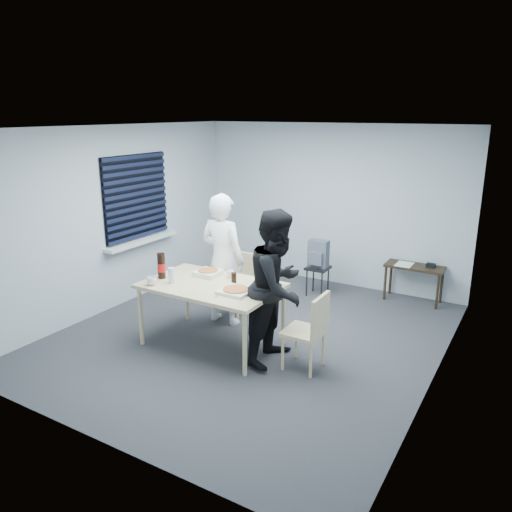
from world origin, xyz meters
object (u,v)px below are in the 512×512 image
Objects in this scene: person_white at (223,259)px; mug_a at (152,281)px; dining_table at (211,289)px; person_black at (278,287)px; stool at (318,274)px; side_table at (414,271)px; chair_far at (237,279)px; mug_b at (230,274)px; backpack at (318,254)px; chair_right at (311,327)px; soda_bottle at (161,266)px.

person_white is 1.08m from mug_a.
dining_table is at bearing 112.69° from person_white.
person_black is at bearing 4.66° from dining_table.
person_black is 1.53m from mug_a.
person_white is at bearing -113.55° from stool.
person_white is 1.81m from stool.
person_white reaches higher than side_table.
mug_a reaches higher than stool.
dining_table is 1.81× the size of chair_far.
person_black is at bearing -17.19° from mug_b.
mug_b reaches higher than stool.
side_table is 2.00× the size of backpack.
chair_far is 8.90× the size of mug_b.
person_white is 1.27m from person_black.
person_black is (-0.44, 0.03, 0.37)m from chair_right.
backpack is at bearing 79.27° from dining_table.
side_table is 3.92m from mug_a.
chair_right reaches higher than stool.
dining_table is 1.02m from chair_far.
mug_a is 0.28m from soda_bottle.
side_table is 3.77m from soda_bottle.
soda_bottle is (-0.40, -1.09, 0.43)m from chair_far.
stool is 4.62× the size of mug_b.
chair_right is at bearing 158.77° from person_white.
soda_bottle is at bearing -114.52° from stool.
soda_bottle reaches higher than mug_a.
stool is (-0.44, 2.16, -0.53)m from person_black.
mug_b is (-1.70, -2.40, 0.35)m from side_table.
chair_right is 1.31m from mug_b.
person_black is 2.09× the size of side_table.
mug_a is (-0.59, -0.38, 0.11)m from dining_table.
person_white is at bearing -137.59° from backpack.
backpack is at bearing -159.54° from side_table.
chair_right is 2.10× the size of backpack.
mug_b is (0.32, -0.65, 0.32)m from chair_far.
chair_far is at bearing 104.77° from dining_table.
backpack is at bearing 11.65° from person_black.
soda_bottle is (-0.39, -0.78, 0.05)m from person_white.
person_white reaches higher than stool.
dining_table is 16.14× the size of mug_b.
dining_table is at bearing -101.86° from mug_b.
stool is at bearing 68.82° from mug_a.
person_white reaches higher than soda_bottle.
chair_right is at bearing 12.50° from mug_a.
stool is at bearing 66.13° from backpack.
mug_b is at bearing -63.66° from chair_far.
soda_bottle is (-1.08, -2.35, 0.27)m from backpack.
stool is (-1.35, -0.49, -0.13)m from side_table.
mug_b is at bearing -125.29° from side_table.
chair_far is 0.79m from mug_b.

